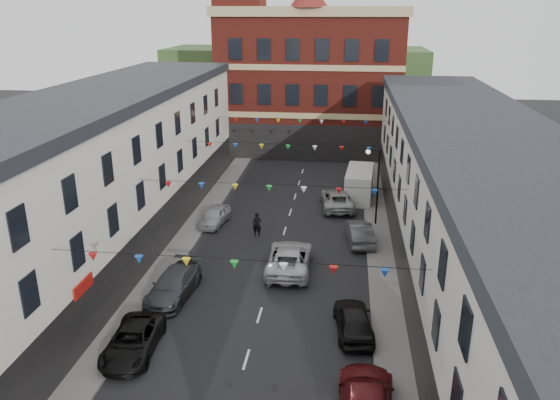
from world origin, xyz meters
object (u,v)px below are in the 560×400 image
at_px(car_right_d, 354,320).
at_px(car_right_f, 337,199).
at_px(street_lamp, 375,177).
at_px(car_left_e, 215,216).
at_px(white_van, 359,184).
at_px(moving_car, 289,258).
at_px(car_left_c, 133,341).
at_px(car_left_d, 174,285).
at_px(car_right_e, 359,233).
at_px(pedestrian, 257,225).

bearing_deg(car_right_d, car_right_f, -93.06).
relative_size(street_lamp, car_right_d, 1.35).
relative_size(street_lamp, car_left_e, 1.51).
bearing_deg(white_van, moving_car, -102.98).
distance_m(car_left_c, white_van, 26.96).
xyz_separation_m(car_left_d, car_left_e, (-0.27, 11.23, -0.07)).
xyz_separation_m(street_lamp, white_van, (-0.95, 6.45, -2.64)).
xyz_separation_m(street_lamp, car_left_d, (-11.78, -12.55, -3.16)).
relative_size(car_right_e, moving_car, 0.78).
bearing_deg(white_van, street_lamp, -77.38).
bearing_deg(pedestrian, car_right_f, 55.36).
distance_m(car_left_d, car_right_f, 18.47).
height_order(street_lamp, car_right_e, street_lamp).
distance_m(street_lamp, car_left_e, 12.55).
xyz_separation_m(street_lamp, car_right_f, (-2.78, 3.57, -3.14)).
bearing_deg(car_right_e, car_right_d, 79.99).
bearing_deg(white_van, car_right_e, -86.34).
bearing_deg(car_left_d, car_right_d, -9.08).
bearing_deg(car_right_d, white_van, -98.44).
bearing_deg(car_right_e, pedestrian, -9.20).
height_order(car_left_c, moving_car, moving_car).
relative_size(car_left_d, pedestrian, 2.76).
height_order(car_left_e, moving_car, moving_car).
xyz_separation_m(car_left_c, car_right_d, (10.55, 3.01, 0.09)).
xyz_separation_m(car_right_d, pedestrian, (-6.93, 11.84, 0.17)).
xyz_separation_m(car_right_d, car_right_f, (-1.28, 18.67, 0.01)).
relative_size(car_right_d, white_van, 0.77).
bearing_deg(white_van, car_left_c, -110.08).
distance_m(street_lamp, car_right_e, 4.78).
bearing_deg(car_left_e, car_right_d, -45.23).
bearing_deg(car_left_e, pedestrian, -20.80).
bearing_deg(street_lamp, car_right_e, -107.00).
height_order(car_left_c, pedestrian, pedestrian).
distance_m(car_right_f, white_van, 3.45).
height_order(street_lamp, white_van, street_lamp).
bearing_deg(moving_car, car_left_d, 33.14).
distance_m(car_right_d, pedestrian, 13.72).
bearing_deg(moving_car, car_left_e, -47.96).
bearing_deg(car_right_f, car_left_d, 54.85).
bearing_deg(car_right_f, pedestrian, 44.42).
bearing_deg(moving_car, street_lamp, -124.57).
bearing_deg(car_right_d, car_left_c, 8.94).
distance_m(car_left_d, pedestrian, 9.88).
xyz_separation_m(car_left_c, pedestrian, (3.62, 14.86, 0.27)).
height_order(car_right_f, moving_car, moving_car).
relative_size(car_left_c, white_van, 0.83).
relative_size(car_left_d, car_right_f, 0.93).
xyz_separation_m(car_left_c, moving_car, (6.52, 9.80, 0.15)).
distance_m(car_left_d, car_left_e, 11.23).
relative_size(car_right_d, car_right_e, 0.97).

